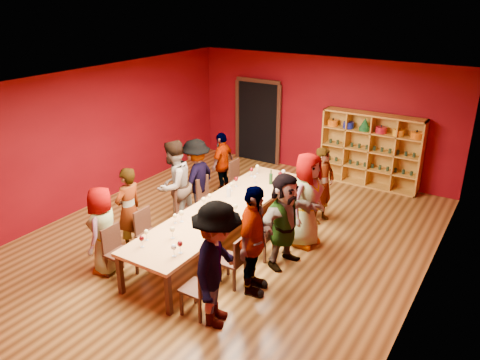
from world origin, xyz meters
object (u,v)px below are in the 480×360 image
at_px(shelving_unit, 371,147).
at_px(spittoon_bowl, 215,214).
at_px(person_right_3, 306,200).
at_px(wine_bottle, 271,179).
at_px(person_right_1, 253,241).
at_px(chair_person_right_3, 286,215).
at_px(person_left_2, 174,185).
at_px(chair_person_left_3, 207,196).
at_px(chair_person_right_2, 265,233).
at_px(chair_person_right_0, 201,286).
at_px(chair_person_left_1, 148,231).
at_px(person_right_2, 285,220).
at_px(person_right_0, 217,265).
at_px(chair_person_left_4, 238,177).
at_px(person_left_4, 222,164).
at_px(chair_person_left_2, 186,208).
at_px(chair_person_right_4, 309,196).
at_px(person_right_4, 323,185).
at_px(person_left_3, 196,178).
at_px(person_left_0, 103,230).
at_px(chair_person_right_1, 235,258).
at_px(tasting_table, 223,210).
at_px(person_left_1, 129,210).
at_px(chair_person_left_0, 117,249).

relative_size(shelving_unit, spittoon_bowl, 8.73).
bearing_deg(person_right_3, wine_bottle, 66.24).
height_order(person_right_1, spittoon_bowl, person_right_1).
bearing_deg(wine_bottle, chair_person_right_3, -43.18).
bearing_deg(shelving_unit, person_left_2, -121.24).
bearing_deg(person_right_1, chair_person_left_3, 35.91).
bearing_deg(chair_person_right_2, chair_person_right_0, -90.00).
xyz_separation_m(chair_person_left_1, chair_person_left_3, (0.00, 1.81, 0.00)).
xyz_separation_m(person_right_2, chair_person_right_3, (-0.37, 0.83, -0.35)).
relative_size(person_right_0, chair_person_right_2, 2.13).
bearing_deg(chair_person_left_4, person_left_4, -180.00).
xyz_separation_m(chair_person_left_1, chair_person_left_2, (0.00, 1.11, 0.00)).
bearing_deg(chair_person_left_3, person_right_2, -19.10).
height_order(chair_person_left_2, chair_person_left_4, same).
xyz_separation_m(chair_person_right_4, person_right_4, (0.29, -0.00, 0.30)).
bearing_deg(person_left_3, person_right_2, 69.65).
distance_m(chair_person_left_4, spittoon_bowl, 2.58).
bearing_deg(chair_person_left_2, chair_person_left_4, 90.00).
distance_m(person_left_2, chair_person_right_4, 2.81).
bearing_deg(chair_person_left_3, person_left_2, -112.33).
xyz_separation_m(person_left_0, chair_person_right_3, (2.09, 2.63, -0.27)).
bearing_deg(chair_person_right_3, chair_person_right_0, -90.00).
distance_m(shelving_unit, person_left_2, 5.00).
relative_size(person_right_1, person_right_3, 1.00).
relative_size(person_left_3, chair_person_right_1, 1.88).
xyz_separation_m(shelving_unit, chair_person_left_3, (-2.31, -3.58, -0.49)).
bearing_deg(chair_person_right_3, person_right_1, -79.71).
bearing_deg(wine_bottle, tasting_table, -97.69).
distance_m(person_left_0, chair_person_right_3, 3.37).
relative_size(chair_person_left_2, wine_bottle, 2.87).
relative_size(person_left_1, chair_person_left_2, 1.81).
bearing_deg(chair_person_right_4, chair_person_left_2, -135.03).
bearing_deg(person_right_3, tasting_table, 129.25).
height_order(person_left_3, spittoon_bowl, person_left_3).
bearing_deg(person_left_3, chair_person_right_4, 115.22).
xyz_separation_m(chair_person_left_0, chair_person_left_3, (0.00, 2.55, 0.00)).
bearing_deg(chair_person_right_3, person_right_2, -65.97).
xyz_separation_m(person_left_0, person_right_4, (2.38, 3.68, 0.03)).
bearing_deg(person_right_3, person_left_3, 99.05).
distance_m(person_right_2, person_right_4, 1.89).
relative_size(person_left_0, person_right_2, 0.91).
bearing_deg(chair_person_right_2, chair_person_left_4, 132.48).
bearing_deg(spittoon_bowl, person_right_4, 63.69).
distance_m(person_left_3, person_left_4, 1.24).
relative_size(chair_person_left_3, chair_person_right_2, 1.00).
bearing_deg(chair_person_right_2, person_right_0, -81.29).
height_order(person_left_3, chair_person_right_1, person_left_3).
bearing_deg(chair_person_right_4, person_left_3, -151.61).
bearing_deg(chair_person_right_0, chair_person_left_1, 154.93).
height_order(person_left_3, chair_person_left_4, person_left_3).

